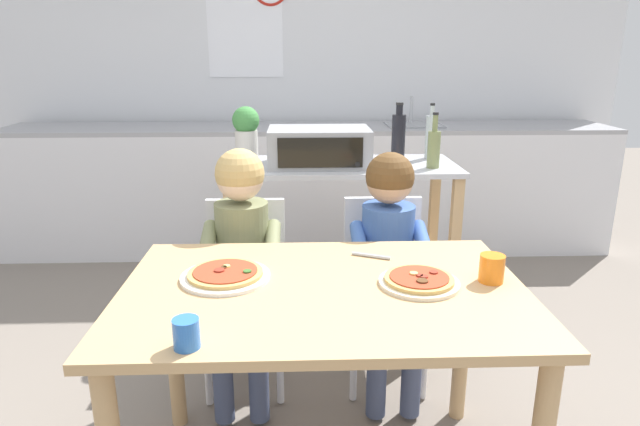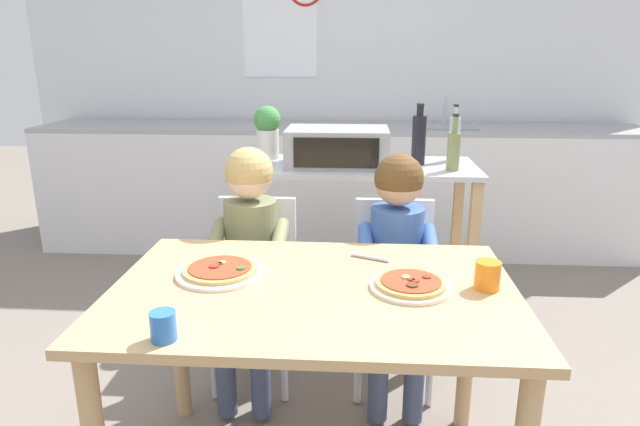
{
  "view_description": "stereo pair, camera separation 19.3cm",
  "coord_description": "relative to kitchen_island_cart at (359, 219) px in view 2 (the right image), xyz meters",
  "views": [
    {
      "loc": [
        -0.07,
        -1.55,
        1.44
      ],
      "look_at": [
        0.0,
        0.3,
        0.89
      ],
      "focal_mm": 30.73,
      "sensor_mm": 36.0,
      "label": 1
    },
    {
      "loc": [
        0.12,
        -1.55,
        1.44
      ],
      "look_at": [
        0.0,
        0.3,
        0.89
      ],
      "focal_mm": 30.73,
      "sensor_mm": 36.0,
      "label": 2
    }
  ],
  "objects": [
    {
      "name": "ground_plane",
      "position": [
        -0.14,
        -0.1,
        -0.59
      ],
      "size": [
        11.11,
        11.11,
        0.0
      ],
      "primitive_type": "plane",
      "color": "slate"
    },
    {
      "name": "back_wall_tiled",
      "position": [
        -0.15,
        1.63,
        0.76
      ],
      "size": [
        4.87,
        0.14,
        2.7
      ],
      "color": "silver",
      "rests_on": "ground"
    },
    {
      "name": "kitchen_counter",
      "position": [
        -0.14,
        1.22,
        -0.13
      ],
      "size": [
        4.38,
        0.6,
        1.12
      ],
      "color": "silver",
      "rests_on": "ground"
    },
    {
      "name": "kitchen_island_cart",
      "position": [
        0.0,
        0.0,
        0.0
      ],
      "size": [
        1.19,
        0.52,
        0.88
      ],
      "color": "#B7BABF",
      "rests_on": "ground"
    },
    {
      "name": "toaster_oven",
      "position": [
        -0.11,
        -0.03,
        0.39
      ],
      "size": [
        0.51,
        0.34,
        0.19
      ],
      "color": "#999BA0",
      "rests_on": "kitchen_island_cart"
    },
    {
      "name": "bottle_dark_olive_oil",
      "position": [
        0.49,
        0.14,
        0.41
      ],
      "size": [
        0.06,
        0.06,
        0.29
      ],
      "color": "#ADB7B2",
      "rests_on": "kitchen_island_cart"
    },
    {
      "name": "bottle_brown_beer",
      "position": [
        0.3,
        0.03,
        0.43
      ],
      "size": [
        0.07,
        0.07,
        0.31
      ],
      "color": "black",
      "rests_on": "kitchen_island_cart"
    },
    {
      "name": "bottle_clear_vinegar",
      "position": [
        0.45,
        -0.11,
        0.39
      ],
      "size": [
        0.06,
        0.06,
        0.27
      ],
      "color": "olive",
      "rests_on": "kitchen_island_cart"
    },
    {
      "name": "potted_herb_plant",
      "position": [
        -0.49,
        0.13,
        0.45
      ],
      "size": [
        0.14,
        0.14,
        0.28
      ],
      "color": "beige",
      "rests_on": "kitchen_island_cart"
    },
    {
      "name": "dining_table",
      "position": [
        -0.14,
        -1.21,
        0.04
      ],
      "size": [
        1.25,
        0.83,
        0.74
      ],
      "color": "tan",
      "rests_on": "ground"
    },
    {
      "name": "dining_chair_left",
      "position": [
        -0.45,
        -0.54,
        -0.11
      ],
      "size": [
        0.36,
        0.36,
        0.81
      ],
      "color": "silver",
      "rests_on": "ground"
    },
    {
      "name": "dining_chair_right",
      "position": [
        0.15,
        -0.53,
        -0.11
      ],
      "size": [
        0.36,
        0.36,
        0.81
      ],
      "color": "silver",
      "rests_on": "ground"
    },
    {
      "name": "child_in_olive_shirt",
      "position": [
        -0.45,
        -0.66,
        0.1
      ],
      "size": [
        0.32,
        0.42,
        1.05
      ],
      "color": "#424C6B",
      "rests_on": "ground"
    },
    {
      "name": "child_in_blue_striped_shirt",
      "position": [
        0.15,
        -0.65,
        0.09
      ],
      "size": [
        0.32,
        0.42,
        1.03
      ],
      "color": "#424C6B",
      "rests_on": "ground"
    },
    {
      "name": "pizza_plate_white",
      "position": [
        -0.45,
        -1.13,
        0.16
      ],
      "size": [
        0.29,
        0.29,
        0.03
      ],
      "color": "white",
      "rests_on": "dining_table"
    },
    {
      "name": "pizza_plate_cream",
      "position": [
        0.15,
        -1.2,
        0.16
      ],
      "size": [
        0.25,
        0.25,
        0.03
      ],
      "color": "beige",
      "rests_on": "dining_table"
    },
    {
      "name": "drinking_cup_orange",
      "position": [
        0.39,
        -1.19,
        0.2
      ],
      "size": [
        0.08,
        0.08,
        0.09
      ],
      "primitive_type": "cylinder",
      "color": "orange",
      "rests_on": "dining_table"
    },
    {
      "name": "drinking_cup_blue",
      "position": [
        -0.49,
        -1.56,
        0.19
      ],
      "size": [
        0.07,
        0.07,
        0.08
      ],
      "primitive_type": "cylinder",
      "color": "blue",
      "rests_on": "dining_table"
    },
    {
      "name": "serving_spoon",
      "position": [
        0.03,
        -0.96,
        0.16
      ],
      "size": [
        0.13,
        0.07,
        0.01
      ],
      "primitive_type": "cylinder",
      "rotation": [
        0.0,
        1.57,
        2.73
      ],
      "color": "#B7BABF",
      "rests_on": "dining_table"
    }
  ]
}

